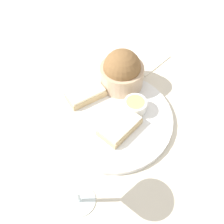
{
  "coord_description": "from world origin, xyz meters",
  "views": [
    {
      "loc": [
        0.19,
        0.37,
        0.59
      ],
      "look_at": [
        0.0,
        0.0,
        0.03
      ],
      "focal_mm": 45.0,
      "sensor_mm": 36.0,
      "label": 1
    }
  ],
  "objects_px": {
    "wine_glass": "(74,179)",
    "cheese_toast_near": "(118,127)",
    "sauce_ramekin": "(135,106)",
    "cheese_toast_far": "(86,94)",
    "napkin": "(144,57)",
    "salad_bowl": "(122,71)"
  },
  "relations": [
    {
      "from": "wine_glass",
      "to": "cheese_toast_near",
      "type": "bearing_deg",
      "value": -143.12
    },
    {
      "from": "sauce_ramekin",
      "to": "wine_glass",
      "type": "bearing_deg",
      "value": 34.2
    },
    {
      "from": "cheese_toast_near",
      "to": "cheese_toast_far",
      "type": "bearing_deg",
      "value": -78.06
    },
    {
      "from": "sauce_ramekin",
      "to": "cheese_toast_near",
      "type": "relative_size",
      "value": 0.48
    },
    {
      "from": "sauce_ramekin",
      "to": "napkin",
      "type": "relative_size",
      "value": 0.38
    },
    {
      "from": "salad_bowl",
      "to": "sauce_ramekin",
      "type": "bearing_deg",
      "value": 82.08
    },
    {
      "from": "sauce_ramekin",
      "to": "cheese_toast_far",
      "type": "xyz_separation_m",
      "value": [
        0.09,
        -0.1,
        -0.01
      ]
    },
    {
      "from": "sauce_ramekin",
      "to": "cheese_toast_near",
      "type": "bearing_deg",
      "value": 27.3
    },
    {
      "from": "cheese_toast_far",
      "to": "wine_glass",
      "type": "bearing_deg",
      "value": 63.15
    },
    {
      "from": "salad_bowl",
      "to": "cheese_toast_far",
      "type": "xyz_separation_m",
      "value": [
        0.11,
        0.0,
        -0.03
      ]
    },
    {
      "from": "wine_glass",
      "to": "napkin",
      "type": "xyz_separation_m",
      "value": [
        -0.35,
        -0.32,
        -0.11
      ]
    },
    {
      "from": "sauce_ramekin",
      "to": "cheese_toast_far",
      "type": "height_order",
      "value": "sauce_ramekin"
    },
    {
      "from": "wine_glass",
      "to": "cheese_toast_far",
      "type": "bearing_deg",
      "value": -116.85
    },
    {
      "from": "cheese_toast_far",
      "to": "napkin",
      "type": "bearing_deg",
      "value": -161.3
    },
    {
      "from": "cheese_toast_near",
      "to": "napkin",
      "type": "distance_m",
      "value": 0.29
    },
    {
      "from": "cheese_toast_far",
      "to": "salad_bowl",
      "type": "bearing_deg",
      "value": -179.81
    },
    {
      "from": "cheese_toast_near",
      "to": "cheese_toast_far",
      "type": "relative_size",
      "value": 1.13
    },
    {
      "from": "wine_glass",
      "to": "salad_bowl",
      "type": "bearing_deg",
      "value": -133.29
    },
    {
      "from": "salad_bowl",
      "to": "sauce_ramekin",
      "type": "distance_m",
      "value": 0.1
    },
    {
      "from": "salad_bowl",
      "to": "cheese_toast_near",
      "type": "relative_size",
      "value": 0.99
    },
    {
      "from": "salad_bowl",
      "to": "wine_glass",
      "type": "distance_m",
      "value": 0.34
    },
    {
      "from": "cheese_toast_near",
      "to": "wine_glass",
      "type": "bearing_deg",
      "value": 36.88
    }
  ]
}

